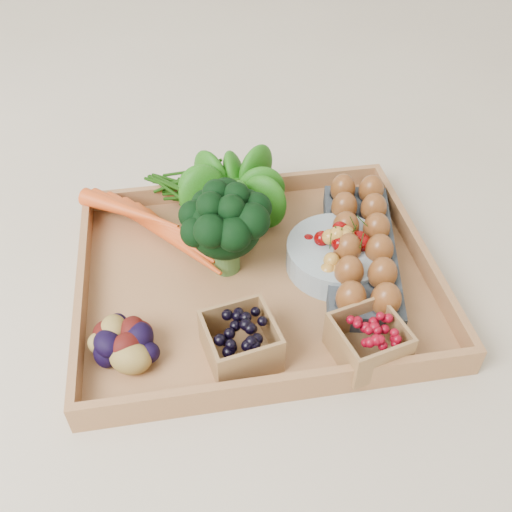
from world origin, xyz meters
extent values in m
plane|color=beige|center=(0.00, 0.00, 0.00)|extent=(4.00, 4.00, 0.00)
cube|color=#A97447|center=(0.00, 0.00, 0.01)|extent=(0.55, 0.45, 0.01)
sphere|color=#1A4C0B|center=(-0.02, 0.16, 0.08)|extent=(0.13, 0.13, 0.13)
cylinder|color=#8C9EA5|center=(0.13, 0.00, 0.04)|extent=(0.17, 0.17, 0.04)
cube|color=#353C44|center=(0.17, 0.01, 0.03)|extent=(0.18, 0.33, 0.04)
cube|color=black|center=(-0.05, -0.15, 0.05)|extent=(0.11, 0.11, 0.06)
cube|color=maroon|center=(0.13, -0.18, 0.05)|extent=(0.11, 0.11, 0.06)
camera|label=1|loc=(-0.11, -0.63, 0.66)|focal=40.00mm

